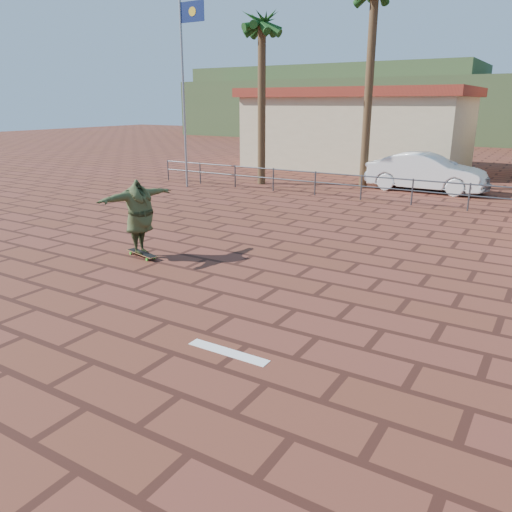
% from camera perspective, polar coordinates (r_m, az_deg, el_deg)
% --- Properties ---
extents(ground, '(120.00, 120.00, 0.00)m').
position_cam_1_polar(ground, '(9.14, -2.55, -6.84)').
color(ground, '#5F2B1F').
rests_on(ground, ground).
extents(paint_stripe, '(1.40, 0.22, 0.01)m').
position_cam_1_polar(paint_stripe, '(7.90, -3.21, -10.91)').
color(paint_stripe, white).
rests_on(paint_stripe, ground).
extents(guardrail, '(24.06, 0.06, 1.00)m').
position_cam_1_polar(guardrail, '(19.72, 17.47, 7.51)').
color(guardrail, '#47494F').
rests_on(guardrail, ground).
extents(flagpole, '(1.30, 0.10, 8.00)m').
position_cam_1_polar(flagpole, '(23.11, -8.10, 19.28)').
color(flagpole, gray).
rests_on(flagpole, ground).
extents(palm_far_left, '(2.40, 2.40, 8.25)m').
position_cam_1_polar(palm_far_left, '(23.98, 0.68, 24.62)').
color(palm_far_left, brown).
rests_on(palm_far_left, ground).
extents(building_west, '(12.60, 7.60, 4.50)m').
position_cam_1_polar(building_west, '(30.86, 11.53, 14.15)').
color(building_west, beige).
rests_on(building_west, ground).
extents(hill_back, '(35.00, 14.00, 8.00)m').
position_cam_1_polar(hill_back, '(68.34, 8.91, 17.19)').
color(hill_back, '#384C28').
rests_on(hill_back, ground).
extents(longboard, '(1.11, 0.49, 0.11)m').
position_cam_1_polar(longboard, '(12.84, -12.88, 0.30)').
color(longboard, olive).
rests_on(longboard, ground).
extents(skateboarder, '(0.82, 2.31, 1.84)m').
position_cam_1_polar(skateboarder, '(12.61, -13.16, 4.39)').
color(skateboarder, '#3B4525').
rests_on(skateboarder, longboard).
extents(car_silver, '(4.49, 3.13, 1.42)m').
position_cam_1_polar(car_silver, '(23.54, 20.42, 8.75)').
color(car_silver, '#B2B3B9').
rests_on(car_silver, ground).
extents(car_white, '(4.97, 1.80, 1.63)m').
position_cam_1_polar(car_white, '(23.14, 18.83, 9.05)').
color(car_white, white).
rests_on(car_white, ground).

